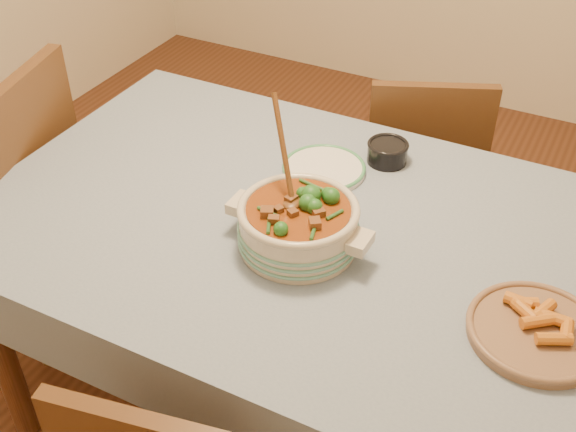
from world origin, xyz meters
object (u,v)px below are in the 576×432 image
object	(u,v)px
condiment_bowl	(388,151)
chair_far	(421,166)
dining_table	(306,252)
stew_casserole	(298,222)
chair_left	(13,194)
white_plate	(324,168)
fried_plate	(537,330)

from	to	relation	value
condiment_bowl	chair_far	size ratio (longest dim) A/B	0.17
condiment_bowl	dining_table	bearing A→B (deg)	-102.00
stew_casserole	chair_left	distance (m)	1.06
stew_casserole	white_plate	distance (m)	0.33
stew_casserole	chair_far	bearing A→B (deg)	87.31
dining_table	chair_left	bearing A→B (deg)	-177.82
chair_far	stew_casserole	bearing A→B (deg)	64.06
dining_table	chair_far	distance (m)	0.82
stew_casserole	condiment_bowl	world-z (taller)	stew_casserole
white_plate	chair_left	bearing A→B (deg)	-164.07
dining_table	stew_casserole	world-z (taller)	stew_casserole
stew_casserole	chair_left	size ratio (longest dim) A/B	0.37
dining_table	condiment_bowl	world-z (taller)	condiment_bowl
fried_plate	chair_far	distance (m)	1.10
fried_plate	stew_casserole	bearing A→B (deg)	176.15
white_plate	chair_left	distance (m)	1.01
fried_plate	chair_left	world-z (taller)	chair_left
stew_casserole	fried_plate	xyz separation A→B (m)	(0.57, -0.04, -0.05)
fried_plate	chair_left	bearing A→B (deg)	176.90
fried_plate	chair_far	xyz separation A→B (m)	(-0.53, 0.92, -0.30)
stew_casserole	fried_plate	bearing A→B (deg)	-3.85
chair_left	fried_plate	bearing A→B (deg)	73.11
stew_casserole	chair_left	xyz separation A→B (m)	(-1.02, 0.05, -0.28)
dining_table	condiment_bowl	size ratio (longest dim) A/B	11.84
fried_plate	chair_left	size ratio (longest dim) A/B	0.31
stew_casserole	chair_far	xyz separation A→B (m)	(0.04, 0.88, -0.35)
dining_table	stew_casserole	xyz separation A→B (m)	(0.02, -0.09, 0.16)
condiment_bowl	chair_left	distance (m)	1.18
dining_table	chair_far	world-z (taller)	chair_far
dining_table	chair_left	world-z (taller)	chair_left
dining_table	stew_casserole	size ratio (longest dim) A/B	4.67
white_plate	chair_far	size ratio (longest dim) A/B	0.34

